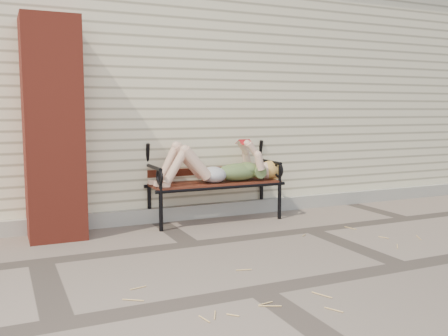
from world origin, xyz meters
name	(u,v)px	position (x,y,z in m)	size (l,w,h in m)	color
ground	(310,230)	(0.00, 0.00, 0.00)	(80.00, 80.00, 0.00)	#79685D
house_wall	(198,88)	(0.00, 3.00, 1.50)	(8.00, 4.00, 3.00)	beige
foundation_strip	(263,205)	(0.00, 0.97, 0.07)	(8.00, 0.10, 0.15)	#A4A094
brick_pillar	(53,129)	(-2.30, 0.75, 1.00)	(0.50, 0.50, 2.00)	maroon
garden_bench	(212,169)	(-0.68, 0.86, 0.55)	(1.51, 0.60, 0.98)	black
reading_woman	(217,167)	(-0.67, 0.74, 0.58)	(1.43, 0.32, 0.45)	#0A3D4C
straw_scatter	(276,273)	(-0.98, -1.00, 0.01)	(2.75, 1.37, 0.01)	#E1B66E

